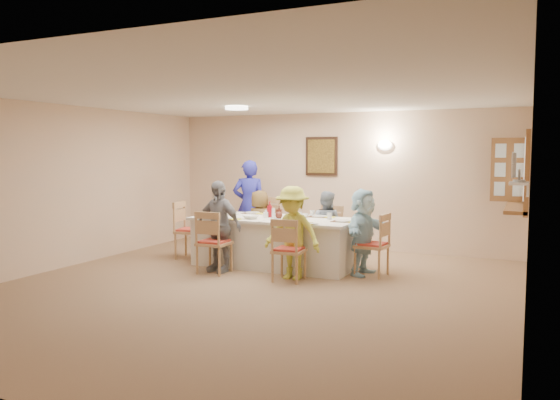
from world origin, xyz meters
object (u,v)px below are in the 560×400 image
at_px(chair_back_right, 328,233).
at_px(diner_front_left, 218,226).
at_px(desk_fan, 517,171).
at_px(diner_back_left, 260,223).
at_px(diner_right_end, 363,232).
at_px(serving_hatch, 527,172).
at_px(chair_front_left, 214,242).
at_px(chair_front_right, 289,249).
at_px(chair_right_end, 372,244).
at_px(caregiver, 249,205).
at_px(diner_back_right, 326,226).
at_px(chair_left_end, 191,230).
at_px(dining_table, 274,242).
at_px(diner_front_right, 292,233).
at_px(chair_back_left, 263,226).
at_px(condiment_ketchup, 270,209).

relative_size(chair_back_right, diner_front_left, 0.66).
xyz_separation_m(desk_fan, diner_back_left, (-4.04, 1.12, -0.99)).
bearing_deg(diner_right_end, serving_hatch, -58.25).
distance_m(chair_front_left, chair_front_right, 1.20).
height_order(chair_front_left, chair_right_end, chair_front_left).
xyz_separation_m(diner_front_left, caregiver, (-0.45, 1.83, 0.14)).
bearing_deg(chair_front_left, diner_right_end, -160.21).
distance_m(diner_back_right, diner_front_left, 1.82).
height_order(chair_left_end, diner_back_right, diner_back_right).
height_order(chair_front_left, chair_left_end, chair_left_end).
bearing_deg(chair_left_end, diner_back_left, -62.56).
xyz_separation_m(chair_left_end, diner_right_end, (2.97, 0.00, 0.15)).
distance_m(chair_front_left, diner_front_left, 0.25).
bearing_deg(diner_front_left, caregiver, 111.28).
distance_m(dining_table, caregiver, 1.62).
xyz_separation_m(desk_fan, diner_front_right, (-2.84, -0.24, -0.90)).
height_order(serving_hatch, diner_front_left, serving_hatch).
relative_size(chair_front_left, chair_front_right, 1.05).
relative_size(chair_back_left, condiment_ketchup, 4.01).
distance_m(diner_back_right, caregiver, 1.73).
xyz_separation_m(chair_right_end, condiment_ketchup, (-1.65, 0.04, 0.43)).
height_order(desk_fan, diner_back_left, desk_fan).
distance_m(desk_fan, dining_table, 3.66).
distance_m(serving_hatch, diner_front_left, 4.52).
height_order(chair_back_right, chair_front_right, chair_back_right).
xyz_separation_m(chair_back_left, diner_back_left, (0.00, -0.12, 0.07)).
height_order(chair_front_left, diner_back_left, diner_back_left).
bearing_deg(diner_front_right, dining_table, 134.87).
distance_m(dining_table, chair_back_right, 1.00).
distance_m(chair_back_left, chair_left_end, 1.24).
distance_m(dining_table, diner_right_end, 1.44).
distance_m(chair_right_end, diner_back_left, 2.26).
distance_m(serving_hatch, diner_back_right, 3.10).
bearing_deg(chair_back_right, dining_table, -127.23).
bearing_deg(dining_table, chair_front_left, -126.87).
xyz_separation_m(desk_fan, chair_front_left, (-4.04, -0.36, -1.08)).
bearing_deg(diner_front_right, chair_back_left, 132.48).
bearing_deg(diner_back_left, diner_front_left, 100.47).
bearing_deg(chair_left_end, chair_back_left, -58.06).
xyz_separation_m(caregiver, condiment_ketchup, (0.95, -1.11, 0.07)).
bearing_deg(chair_right_end, serving_hatch, 120.71).
xyz_separation_m(diner_front_left, diner_right_end, (2.02, 0.68, -0.05)).
relative_size(diner_front_right, caregiver, 0.80).
distance_m(chair_back_right, diner_right_end, 1.16).
bearing_deg(diner_front_left, chair_left_end, 151.87).
relative_size(desk_fan, diner_right_end, 0.24).
xyz_separation_m(dining_table, chair_back_right, (0.60, 0.80, 0.07)).
xyz_separation_m(chair_back_right, diner_right_end, (0.82, -0.80, 0.18)).
bearing_deg(chair_front_left, caregiver, -78.83).
bearing_deg(diner_back_right, dining_table, 50.50).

